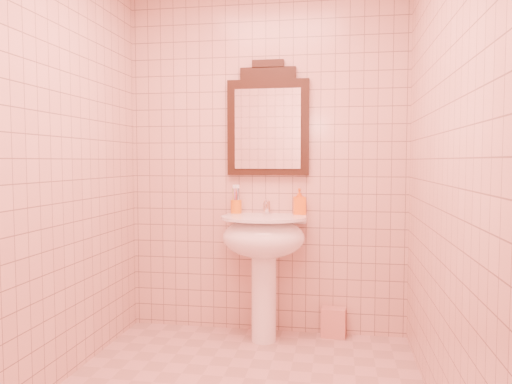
% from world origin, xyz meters
% --- Properties ---
extents(back_wall, '(2.00, 0.02, 2.50)m').
position_xyz_m(back_wall, '(0.00, 1.10, 1.25)').
color(back_wall, '#DBAB99').
rests_on(back_wall, floor).
extents(pedestal_sink, '(0.58, 0.58, 0.86)m').
position_xyz_m(pedestal_sink, '(0.02, 0.87, 0.66)').
color(pedestal_sink, white).
rests_on(pedestal_sink, floor).
extents(faucet, '(0.04, 0.16, 0.11)m').
position_xyz_m(faucet, '(0.02, 1.01, 0.92)').
color(faucet, white).
rests_on(faucet, pedestal_sink).
extents(mirror, '(0.58, 0.06, 0.81)m').
position_xyz_m(mirror, '(0.02, 1.07, 1.51)').
color(mirror, black).
rests_on(mirror, back_wall).
extents(toothbrush_cup, '(0.08, 0.08, 0.18)m').
position_xyz_m(toothbrush_cup, '(-0.20, 1.03, 0.92)').
color(toothbrush_cup, orange).
rests_on(toothbrush_cup, pedestal_sink).
extents(soap_dispenser, '(0.10, 0.10, 0.18)m').
position_xyz_m(soap_dispenser, '(0.25, 1.04, 0.95)').
color(soap_dispenser, orange).
rests_on(soap_dispenser, pedestal_sink).
extents(towel, '(0.17, 0.12, 0.20)m').
position_xyz_m(towel, '(0.49, 1.04, 0.10)').
color(towel, tan).
rests_on(towel, floor).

